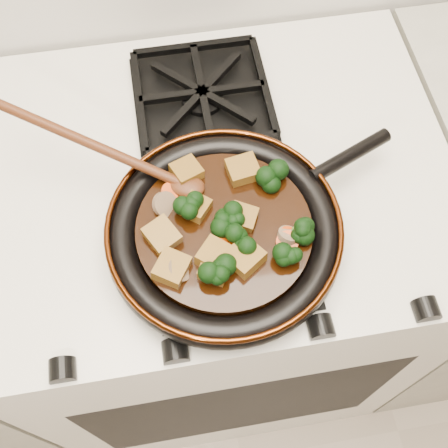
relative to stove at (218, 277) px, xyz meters
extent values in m
cube|color=silver|center=(0.00, 0.00, 0.00)|extent=(0.76, 0.60, 0.90)
cylinder|color=black|center=(-0.01, -0.13, 0.48)|extent=(0.31, 0.31, 0.01)
torus|color=black|center=(-0.01, -0.13, 0.49)|extent=(0.33, 0.33, 0.04)
torus|color=#461E0A|center=(-0.01, -0.13, 0.51)|extent=(0.33, 0.33, 0.01)
cylinder|color=black|center=(0.20, -0.05, 0.51)|extent=(0.14, 0.08, 0.02)
cylinder|color=black|center=(-0.01, -0.13, 0.50)|extent=(0.25, 0.25, 0.02)
cube|color=brown|center=(-0.03, -0.18, 0.52)|extent=(0.06, 0.06, 0.03)
cube|color=brown|center=(0.01, -0.19, 0.52)|extent=(0.06, 0.06, 0.03)
cube|color=brown|center=(-0.03, -0.20, 0.52)|extent=(0.05, 0.05, 0.02)
cube|color=brown|center=(-0.10, -0.14, 0.52)|extent=(0.06, 0.06, 0.03)
cube|color=brown|center=(0.02, -0.13, 0.52)|extent=(0.05, 0.05, 0.02)
cube|color=brown|center=(-0.04, -0.10, 0.52)|extent=(0.05, 0.05, 0.02)
cube|color=brown|center=(-0.05, -0.04, 0.52)|extent=(0.05, 0.05, 0.02)
cube|color=brown|center=(0.03, -0.05, 0.52)|extent=(0.05, 0.05, 0.03)
cube|color=brown|center=(-0.09, -0.19, 0.52)|extent=(0.06, 0.06, 0.03)
cylinder|color=#C73705|center=(0.00, -0.15, 0.51)|extent=(0.03, 0.03, 0.02)
cylinder|color=#C73705|center=(-0.08, -0.07, 0.51)|extent=(0.03, 0.03, 0.02)
cylinder|color=#C73705|center=(0.07, -0.17, 0.51)|extent=(0.03, 0.03, 0.02)
cylinder|color=#C73705|center=(-0.02, -0.17, 0.51)|extent=(0.03, 0.03, 0.02)
cylinder|color=#C73705|center=(0.02, -0.13, 0.51)|extent=(0.03, 0.03, 0.01)
cylinder|color=#C73705|center=(0.07, -0.16, 0.51)|extent=(0.03, 0.03, 0.01)
cylinder|color=#7C6247|center=(-0.08, -0.19, 0.52)|extent=(0.03, 0.04, 0.03)
cylinder|color=#7C6247|center=(-0.09, -0.09, 0.52)|extent=(0.05, 0.05, 0.03)
cylinder|color=#7C6247|center=(0.07, -0.16, 0.52)|extent=(0.04, 0.04, 0.02)
ellipsoid|color=#4B2310|center=(-0.05, -0.06, 0.51)|extent=(0.07, 0.06, 0.02)
cylinder|color=#4B2310|center=(-0.17, 0.01, 0.55)|extent=(0.02, 0.02, 0.29)
camera|label=1|loc=(-0.07, -0.48, 1.20)|focal=45.00mm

